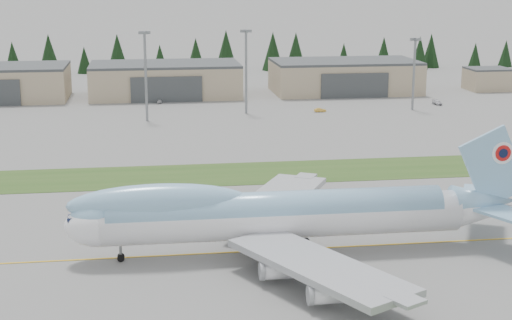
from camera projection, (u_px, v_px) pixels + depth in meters
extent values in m
plane|color=slate|center=(301.00, 249.00, 113.86)|extent=(7000.00, 7000.00, 0.00)
cube|color=#2C4D1B|center=(257.00, 173.00, 157.19)|extent=(400.00, 18.00, 0.08)
cube|color=gold|center=(301.00, 249.00, 113.86)|extent=(400.00, 0.40, 0.02)
cylinder|color=white|center=(283.00, 217.00, 111.08)|extent=(51.24, 6.00, 5.95)
cylinder|color=#87B9DD|center=(277.00, 210.00, 110.70)|extent=(47.58, 5.54, 5.49)
ellipsoid|color=white|center=(99.00, 225.00, 107.58)|extent=(9.52, 5.96, 5.95)
ellipsoid|color=#87B9DD|center=(99.00, 218.00, 107.32)|extent=(7.96, 5.05, 5.04)
ellipsoid|color=#87B9DD|center=(159.00, 203.00, 108.05)|extent=(25.26, 5.08, 5.49)
cube|color=#0C1433|center=(75.00, 218.00, 106.86)|extent=(1.96, 2.38, 1.19)
cone|color=white|center=(485.00, 209.00, 115.22)|extent=(10.98, 5.84, 5.83)
cone|color=#87B9DD|center=(485.00, 202.00, 114.96)|extent=(10.07, 5.32, 5.31)
cube|color=#87B9DD|center=(494.00, 168.00, 113.90)|extent=(11.08, 0.56, 12.63)
cylinder|color=white|center=(501.00, 152.00, 113.89)|extent=(3.29, 0.19, 3.29)
cylinder|color=red|center=(500.00, 152.00, 113.98)|extent=(2.38, 0.19, 2.38)
cylinder|color=#0C1433|center=(500.00, 152.00, 114.07)|extent=(1.37, 0.18, 1.37)
cube|color=#87B9DD|center=(481.00, 195.00, 120.63)|extent=(9.23, 11.44, 0.42)
cube|color=#9C9EA3|center=(278.00, 199.00, 126.25)|extent=(20.58, 28.31, 0.91)
cube|color=#9C9EA3|center=(318.00, 266.00, 97.18)|extent=(20.54, 28.32, 0.91)
cylinder|color=white|center=(255.00, 217.00, 122.56)|extent=(4.76, 2.29, 2.29)
cylinder|color=white|center=(274.00, 201.00, 131.36)|extent=(4.76, 2.29, 2.29)
cylinder|color=white|center=(280.00, 270.00, 100.53)|extent=(4.76, 2.29, 2.29)
cylinder|color=white|center=(329.00, 294.00, 92.95)|extent=(4.76, 2.29, 2.29)
cylinder|color=gray|center=(121.00, 253.00, 108.93)|extent=(0.40, 0.40, 2.20)
cylinder|color=gray|center=(270.00, 239.00, 114.49)|extent=(0.51, 0.51, 2.38)
cylinder|color=gray|center=(276.00, 252.00, 109.21)|extent=(0.51, 0.51, 2.38)
cylinder|color=gray|center=(301.00, 238.00, 115.12)|extent=(0.51, 0.51, 2.38)
cylinder|color=gray|center=(308.00, 250.00, 109.83)|extent=(0.51, 0.51, 2.38)
cylinder|color=black|center=(121.00, 258.00, 108.71)|extent=(1.01, 0.32, 1.01)
cylinder|color=black|center=(121.00, 256.00, 109.42)|extent=(1.01, 0.32, 1.01)
cylinder|color=black|center=(270.00, 243.00, 114.64)|extent=(1.10, 0.46, 1.10)
cylinder|color=black|center=(276.00, 256.00, 109.36)|extent=(1.10, 0.46, 1.10)
cylinder|color=black|center=(301.00, 242.00, 115.27)|extent=(1.10, 0.46, 1.10)
cylinder|color=black|center=(308.00, 255.00, 109.98)|extent=(1.10, 0.46, 1.10)
cube|color=tan|center=(165.00, 81.00, 255.07)|extent=(48.00, 26.00, 10.00)
cube|color=#3A3D3F|center=(165.00, 64.00, 253.82)|extent=(48.00, 26.00, 0.80)
cube|color=#3A3D3F|center=(167.00, 90.00, 242.49)|extent=(22.08, 0.60, 8.00)
cube|color=tan|center=(345.00, 77.00, 263.34)|extent=(48.00, 26.00, 10.00)
cube|color=#3A3D3F|center=(345.00, 61.00, 262.09)|extent=(48.00, 26.00, 0.80)
cube|color=#3A3D3F|center=(355.00, 86.00, 250.77)|extent=(22.08, 0.60, 8.00)
cube|color=tan|center=(488.00, 80.00, 268.66)|extent=(14.00, 12.00, 7.00)
cube|color=#3A3D3F|center=(488.00, 69.00, 267.78)|extent=(14.00, 12.00, 0.60)
cylinder|color=gray|center=(146.00, 78.00, 210.56)|extent=(0.70, 0.70, 23.34)
cube|color=gray|center=(144.00, 33.00, 207.76)|extent=(3.20, 3.20, 0.80)
cylinder|color=gray|center=(246.00, 73.00, 221.82)|extent=(0.70, 0.70, 22.94)
cube|color=gray|center=(246.00, 31.00, 219.07)|extent=(3.20, 3.20, 0.80)
cylinder|color=gray|center=(414.00, 76.00, 227.84)|extent=(0.70, 0.70, 20.15)
cube|color=gray|center=(415.00, 39.00, 225.41)|extent=(3.20, 3.20, 0.80)
imported|color=silver|center=(159.00, 103.00, 241.58)|extent=(1.73, 3.43, 1.12)
imported|color=gold|center=(320.00, 112.00, 226.63)|extent=(3.50, 1.40, 1.13)
imported|color=#B6B4B9|center=(437.00, 105.00, 239.17)|extent=(2.06, 4.75, 1.36)
cone|color=black|center=(13.00, 58.00, 308.86)|extent=(7.31, 7.31, 13.05)
cone|color=black|center=(49.00, 54.00, 307.69)|extent=(9.04, 9.04, 16.15)
cone|color=black|center=(84.00, 60.00, 313.19)|extent=(6.02, 6.02, 10.76)
cone|color=black|center=(118.00, 53.00, 313.39)|extent=(8.81, 8.81, 15.73)
cone|color=black|center=(160.00, 59.00, 311.64)|extent=(6.55, 6.55, 11.70)
cone|color=black|center=(196.00, 55.00, 316.85)|extent=(7.75, 7.75, 13.83)
cone|color=black|center=(226.00, 51.00, 318.95)|extent=(9.40, 9.40, 16.78)
cone|color=black|center=(273.00, 51.00, 322.63)|extent=(8.88, 8.88, 15.86)
cone|color=black|center=(296.00, 51.00, 322.41)|extent=(8.77, 8.77, 15.66)
cone|color=black|center=(344.00, 56.00, 326.80)|extent=(6.13, 6.13, 10.94)
cone|color=black|center=(384.00, 53.00, 325.09)|extent=(7.64, 7.64, 13.64)
cone|color=black|center=(420.00, 53.00, 325.92)|extent=(7.73, 7.73, 13.80)
cone|color=black|center=(431.00, 50.00, 332.77)|extent=(8.07, 8.07, 14.40)
cone|color=black|center=(475.00, 55.00, 335.82)|extent=(5.78, 5.78, 10.32)
cone|color=black|center=(506.00, 53.00, 336.06)|extent=(6.39, 6.39, 11.40)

